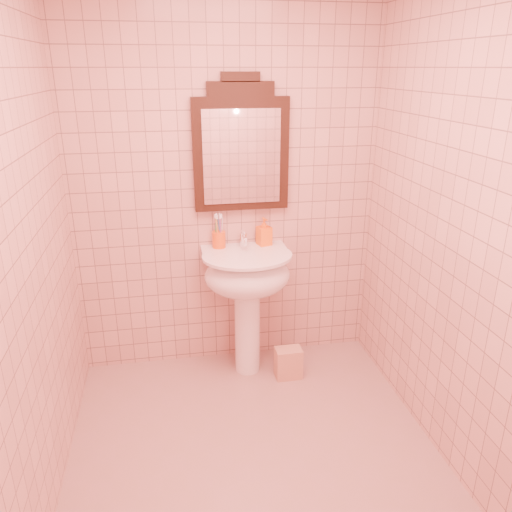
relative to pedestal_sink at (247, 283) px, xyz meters
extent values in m
plane|color=tan|center=(-0.10, -0.87, -0.66)|extent=(2.20, 2.20, 0.00)
cube|color=#DBA699|center=(-0.10, 0.23, 0.59)|extent=(2.00, 0.02, 2.50)
cylinder|color=white|center=(0.00, 0.01, -0.31)|extent=(0.17, 0.17, 0.70)
ellipsoid|color=white|center=(0.00, -0.01, 0.06)|extent=(0.56, 0.46, 0.28)
cube|color=white|center=(0.00, 0.15, 0.17)|extent=(0.56, 0.15, 0.05)
cylinder|color=white|center=(0.00, -0.01, 0.19)|extent=(0.58, 0.58, 0.02)
cylinder|color=white|center=(0.00, 0.15, 0.25)|extent=(0.04, 0.04, 0.09)
cylinder|color=white|center=(0.00, 0.10, 0.28)|extent=(0.02, 0.10, 0.02)
cylinder|color=white|center=(0.00, 0.05, 0.26)|extent=(0.02, 0.02, 0.04)
cube|color=white|center=(0.00, 0.16, 0.30)|extent=(0.02, 0.07, 0.01)
cube|color=black|center=(0.00, 0.20, 0.80)|extent=(0.61, 0.05, 0.71)
cube|color=black|center=(0.00, 0.20, 1.20)|extent=(0.41, 0.05, 0.09)
cube|color=black|center=(0.00, 0.20, 1.27)|extent=(0.24, 0.05, 0.06)
cube|color=white|center=(0.00, 0.17, 0.79)|extent=(0.49, 0.01, 0.59)
cylinder|color=#EC5A13|center=(-0.16, 0.16, 0.26)|extent=(0.09, 0.09, 0.11)
cylinder|color=silver|center=(-0.14, 0.16, 0.30)|extent=(0.01, 0.01, 0.20)
cylinder|color=#338CD8|center=(-0.15, 0.18, 0.30)|extent=(0.01, 0.01, 0.20)
cylinder|color=#E5334C|center=(-0.17, 0.18, 0.30)|extent=(0.01, 0.01, 0.20)
cylinder|color=#3FBF59|center=(-0.18, 0.16, 0.30)|extent=(0.01, 0.01, 0.20)
cylinder|color=#D8CC4C|center=(-0.17, 0.14, 0.30)|extent=(0.01, 0.01, 0.20)
cylinder|color=purple|center=(-0.15, 0.14, 0.30)|extent=(0.01, 0.01, 0.20)
imported|color=orange|center=(0.14, 0.16, 0.29)|extent=(0.11, 0.11, 0.19)
cube|color=#DFA183|center=(0.26, -0.13, -0.55)|extent=(0.18, 0.12, 0.21)
camera|label=1|loc=(-0.48, -2.95, 1.32)|focal=35.00mm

